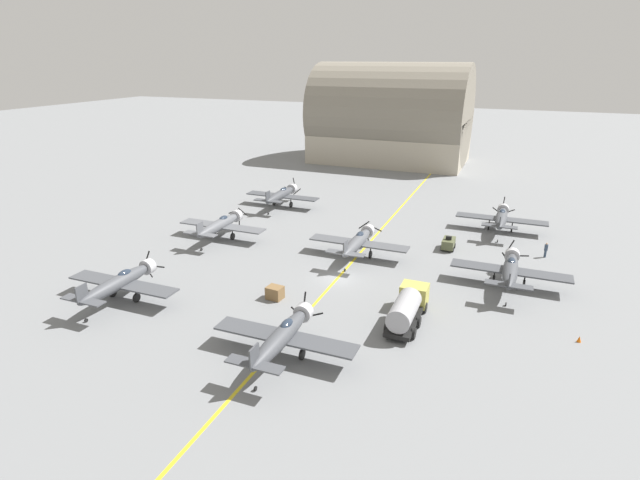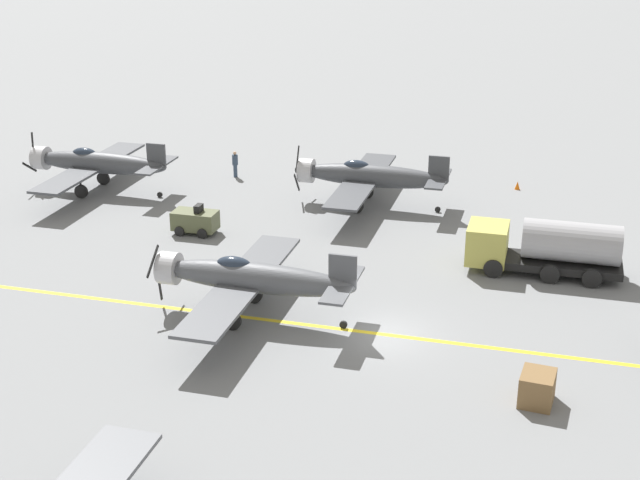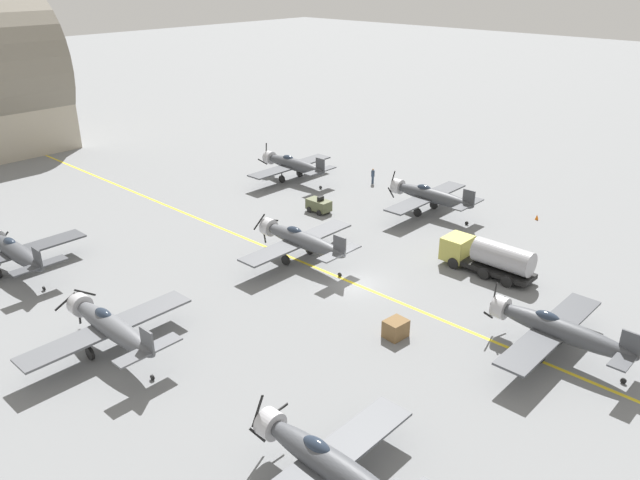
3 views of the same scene
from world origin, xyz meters
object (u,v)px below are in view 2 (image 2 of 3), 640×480
at_px(supply_crate_by_tanker, 537,388).
at_px(traffic_cone, 517,185).
at_px(fuel_tanker, 544,247).
at_px(ground_crew_walking, 235,163).
at_px(airplane_mid_right, 368,176).
at_px(airplane_mid_center, 249,278).
at_px(tow_tractor, 195,221).
at_px(airplane_far_right, 95,163).

relative_size(supply_crate_by_tanker, traffic_cone, 2.81).
height_order(fuel_tanker, ground_crew_walking, fuel_tanker).
bearing_deg(ground_crew_walking, airplane_mid_right, -109.60).
bearing_deg(supply_crate_by_tanker, ground_crew_walking, 41.17).
bearing_deg(airplane_mid_right, supply_crate_by_tanker, -138.01).
xyz_separation_m(airplane_mid_right, ground_crew_walking, (3.69, 10.36, -1.00)).
relative_size(airplane_mid_center, tow_tractor, 4.62).
relative_size(airplane_mid_center, fuel_tanker, 1.50).
xyz_separation_m(airplane_mid_right, tow_tractor, (-7.50, 8.69, -1.22)).
relative_size(airplane_mid_right, supply_crate_by_tanker, 7.77).
relative_size(tow_tractor, ground_crew_walking, 1.40).
bearing_deg(tow_tractor, airplane_mid_center, -144.74).
height_order(airplane_mid_right, traffic_cone, airplane_mid_right).
bearing_deg(tow_tractor, fuel_tanker, -92.05).
height_order(fuel_tanker, supply_crate_by_tanker, fuel_tanker).
distance_m(airplane_mid_center, ground_crew_walking, 22.55).
relative_size(tow_tractor, supply_crate_by_tanker, 1.68).
height_order(supply_crate_by_tanker, traffic_cone, supply_crate_by_tanker).
distance_m(airplane_far_right, ground_crew_walking, 9.66).
bearing_deg(ground_crew_walking, fuel_tanker, -118.82).
bearing_deg(tow_tractor, airplane_far_right, 59.50).
bearing_deg(tow_tractor, ground_crew_walking, 8.49).
relative_size(airplane_far_right, ground_crew_walking, 6.46).
height_order(airplane_far_right, tow_tractor, airplane_far_right).
distance_m(airplane_mid_right, fuel_tanker, 13.95).
bearing_deg(airplane_mid_center, airplane_mid_right, -23.39).
xyz_separation_m(airplane_mid_center, fuel_tanker, (8.96, -13.12, -0.50)).
relative_size(airplane_mid_right, airplane_mid_center, 1.00).
distance_m(airplane_far_right, airplane_mid_center, 22.32).
bearing_deg(supply_crate_by_tanker, traffic_cone, 5.20).
distance_m(airplane_far_right, supply_crate_by_tanker, 35.59).
height_order(tow_tractor, ground_crew_walking, ground_crew_walking).
bearing_deg(supply_crate_by_tanker, airplane_mid_right, 28.42).
bearing_deg(fuel_tanker, supply_crate_by_tanker, -178.61).
bearing_deg(traffic_cone, airplane_far_right, 106.37).
distance_m(airplane_mid_right, airplane_mid_center, 17.27).
xyz_separation_m(airplane_far_right, airplane_mid_center, (-15.25, -16.30, -0.00)).
distance_m(tow_tractor, supply_crate_by_tanker, 24.60).
bearing_deg(fuel_tanker, ground_crew_walking, 61.18).
height_order(airplane_far_right, airplane_mid_right, airplane_far_right).
relative_size(airplane_mid_center, ground_crew_walking, 6.46).
xyz_separation_m(fuel_tanker, ground_crew_walking, (11.90, 21.63, -0.50)).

